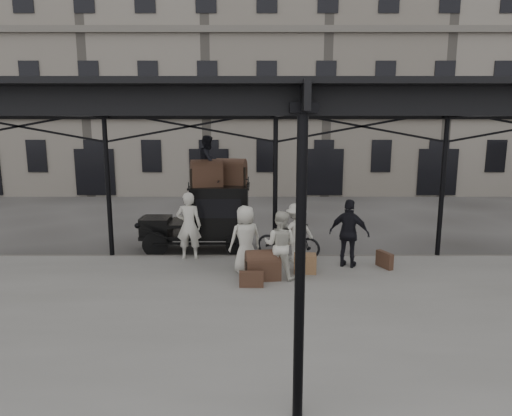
{
  "coord_description": "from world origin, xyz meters",
  "views": [
    {
      "loc": [
        -0.57,
        -11.49,
        4.19
      ],
      "look_at": [
        -0.58,
        1.6,
        1.7
      ],
      "focal_mm": 32.0,
      "sensor_mm": 36.0,
      "label": 1
    }
  ],
  "objects": [
    {
      "name": "porter_centre",
      "position": [
        -0.86,
        0.46,
        1.07
      ],
      "size": [
        1.05,
        0.89,
        1.83
      ],
      "primitive_type": "imported",
      "rotation": [
        0.0,
        0.0,
        3.55
      ],
      "color": "beige",
      "rests_on": "platform"
    },
    {
      "name": "wicker_hamper",
      "position": [
        0.75,
        0.37,
        0.4
      ],
      "size": [
        0.63,
        0.5,
        0.5
      ],
      "primitive_type": "cube",
      "rotation": [
        0.0,
        0.0,
        -0.08
      ],
      "color": "olive",
      "rests_on": "platform"
    },
    {
      "name": "steamer_trunk_platform",
      "position": [
        -0.4,
        -0.15,
        0.47
      ],
      "size": [
        0.96,
        0.67,
        0.65
      ],
      "primitive_type": null,
      "rotation": [
        0.0,
        0.0,
        0.15
      ],
      "color": "#482D21",
      "rests_on": "platform"
    },
    {
      "name": "building_frontage",
      "position": [
        0.0,
        18.0,
        7.0
      ],
      "size": [
        64.0,
        8.0,
        14.0
      ],
      "primitive_type": "cube",
      "color": "slate",
      "rests_on": "ground"
    },
    {
      "name": "taxi",
      "position": [
        -2.05,
        3.0,
        1.2
      ],
      "size": [
        3.65,
        1.55,
        2.18
      ],
      "color": "black",
      "rests_on": "ground"
    },
    {
      "name": "platform",
      "position": [
        0.0,
        -2.0,
        0.07
      ],
      "size": [
        28.0,
        8.0,
        0.15
      ],
      "primitive_type": "cube",
      "color": "slate",
      "rests_on": "ground"
    },
    {
      "name": "porter_roof",
      "position": [
        -2.08,
        2.91,
        2.97
      ],
      "size": [
        0.73,
        0.87,
        1.58
      ],
      "primitive_type": "imported",
      "rotation": [
        0.0,
        0.0,
        1.38
      ],
      "color": "black",
      "rests_on": "taxi"
    },
    {
      "name": "porter_midleft",
      "position": [
        0.05,
        -0.08,
        1.05
      ],
      "size": [
        1.05,
        0.93,
        1.79
      ],
      "primitive_type": "imported",
      "rotation": [
        0.0,
        0.0,
        2.8
      ],
      "color": "beige",
      "rests_on": "platform"
    },
    {
      "name": "steamer_trunk_roof_near",
      "position": [
        -2.13,
        2.76,
        2.53
      ],
      "size": [
        1.08,
        0.82,
        0.71
      ],
      "primitive_type": null,
      "rotation": [
        0.0,
        0.0,
        0.26
      ],
      "color": "#482D21",
      "rests_on": "taxi"
    },
    {
      "name": "steamer_trunk_roof_far",
      "position": [
        -1.38,
        3.21,
        2.53
      ],
      "size": [
        1.06,
        0.78,
        0.7
      ],
      "primitive_type": null,
      "rotation": [
        0.0,
        0.0,
        -0.23
      ],
      "color": "#482D21",
      "rests_on": "taxi"
    },
    {
      "name": "porter_official",
      "position": [
        2.03,
        0.88,
        1.11
      ],
      "size": [
        1.22,
        0.9,
        1.93
      ],
      "primitive_type": "imported",
      "rotation": [
        0.0,
        0.0,
        2.71
      ],
      "color": "black",
      "rests_on": "platform"
    },
    {
      "name": "porter_right",
      "position": [
        0.59,
        1.39,
        1.01
      ],
      "size": [
        1.25,
        0.94,
        1.73
      ],
      "primitive_type": "imported",
      "rotation": [
        0.0,
        0.0,
        3.44
      ],
      "color": "beige",
      "rests_on": "platform"
    },
    {
      "name": "ground",
      "position": [
        0.0,
        0.0,
        0.0
      ],
      "size": [
        120.0,
        120.0,
        0.0
      ],
      "primitive_type": "plane",
      "color": "#383533",
      "rests_on": "ground"
    },
    {
      "name": "suitcase_upright",
      "position": [
        3.03,
        0.79,
        0.38
      ],
      "size": [
        0.38,
        0.61,
        0.45
      ],
      "primitive_type": "cube",
      "rotation": [
        0.0,
        0.0,
        0.41
      ],
      "color": "#482D21",
      "rests_on": "platform"
    },
    {
      "name": "porter_left",
      "position": [
        -2.57,
        1.66,
        1.16
      ],
      "size": [
        0.74,
        0.49,
        2.01
      ],
      "primitive_type": "imported",
      "rotation": [
        0.0,
        0.0,
        3.13
      ],
      "color": "beige",
      "rests_on": "platform"
    },
    {
      "name": "canopy",
      "position": [
        0.0,
        -1.72,
        4.6
      ],
      "size": [
        22.5,
        9.0,
        4.74
      ],
      "color": "black",
      "rests_on": "ground"
    },
    {
      "name": "suitcase_flat",
      "position": [
        -0.69,
        -0.75,
        0.35
      ],
      "size": [
        0.6,
        0.16,
        0.4
      ],
      "primitive_type": "cube",
      "rotation": [
        0.0,
        0.0,
        -0.02
      ],
      "color": "#482D21",
      "rests_on": "platform"
    },
    {
      "name": "bicycle",
      "position": [
        0.4,
        1.79,
        0.66
      ],
      "size": [
        2.05,
        1.23,
        1.02
      ],
      "primitive_type": "imported",
      "rotation": [
        0.0,
        0.0,
        1.26
      ],
      "color": "black",
      "rests_on": "platform"
    }
  ]
}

